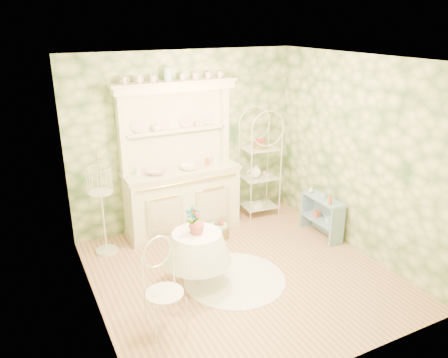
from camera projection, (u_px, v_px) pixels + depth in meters
name	position (u px, v px, depth m)	size (l,w,h in m)	color
floor	(241.00, 274.00, 5.67)	(3.60, 3.60, 0.00)	tan
ceiling	(245.00, 59.00, 4.73)	(3.60, 3.60, 0.00)	white
wall_left	(88.00, 203.00, 4.44)	(3.60, 3.60, 0.00)	beige
wall_right	(358.00, 156.00, 5.96)	(3.60, 3.60, 0.00)	beige
wall_back	(186.00, 141.00, 6.71)	(3.60, 3.60, 0.00)	beige
wall_front	(346.00, 241.00, 3.69)	(3.60, 3.60, 0.00)	beige
kitchen_dresser	(181.00, 160.00, 6.46)	(1.87, 0.61, 2.29)	white
bakers_rack	(260.00, 164.00, 7.10)	(0.55, 0.40, 1.78)	white
side_shelf	(322.00, 217.00, 6.57)	(0.27, 0.72, 0.62)	#7E9FBC
round_table	(197.00, 257.00, 5.31)	(0.72, 0.72, 0.79)	white
cafe_chair	(165.00, 293.00, 4.51)	(0.41, 0.41, 0.90)	white
birdcage_stand	(102.00, 205.00, 5.95)	(0.34, 0.34, 1.45)	white
floor_basket	(218.00, 230.00, 6.58)	(0.35, 0.35, 0.23)	olive
lace_rug	(234.00, 279.00, 5.54)	(1.30, 1.30, 0.01)	white
bowl_floral	(156.00, 174.00, 6.28)	(0.28, 0.28, 0.07)	white
bowl_white	(189.00, 169.00, 6.47)	(0.25, 0.25, 0.08)	white
cup_left	(156.00, 129.00, 6.30)	(0.12, 0.12, 0.10)	white
cup_right	(197.00, 125.00, 6.56)	(0.09, 0.09, 0.09)	white
potted_geranium	(193.00, 222.00, 5.16)	(0.17, 0.12, 0.33)	#3F7238
bottle_amber	(330.00, 200.00, 6.23)	(0.06, 0.06, 0.16)	#AF5431
bottle_blue	(324.00, 196.00, 6.45)	(0.05, 0.05, 0.11)	#92BAC8
bottle_glass	(311.00, 191.00, 6.66)	(0.07, 0.07, 0.10)	silver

